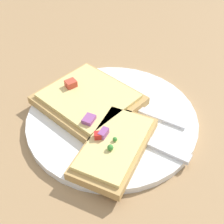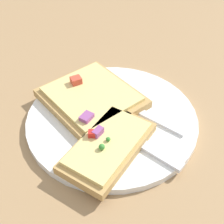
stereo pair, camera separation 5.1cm
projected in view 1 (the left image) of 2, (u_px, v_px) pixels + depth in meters
ground_plane at (112, 122)px, 0.52m from camera, size 4.00×4.00×0.00m
plate at (112, 119)px, 0.52m from camera, size 0.28×0.28×0.01m
fork at (125, 106)px, 0.53m from camera, size 0.12×0.17×0.01m
knife at (137, 136)px, 0.48m from camera, size 0.13×0.18×0.01m
pizza_slice_main at (88, 99)px, 0.53m from camera, size 0.21×0.21×0.03m
pizza_slice_corner at (114, 146)px, 0.45m from camera, size 0.17×0.14×0.03m
crumb_scatter at (127, 118)px, 0.50m from camera, size 0.12×0.06×0.01m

